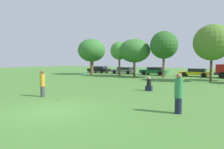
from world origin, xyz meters
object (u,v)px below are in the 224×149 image
object	(u,v)px
frisbee	(84,75)
parked_car_grey	(124,70)
person_catcher	(179,93)
tree_4	(212,42)
parked_car_black	(99,69)
parked_car_green	(154,71)
person_thrower	(42,84)
tree_3	(164,45)
parked_car_yellow	(196,72)
tree_1	(119,51)
bystander_sitting	(149,85)
tree_2	(134,51)
tree_0	(92,51)

from	to	relation	value
frisbee	parked_car_grey	bearing A→B (deg)	113.41
person_catcher	tree_4	size ratio (longest dim) A/B	0.28
parked_car_black	parked_car_green	xyz separation A→B (m)	(11.23, -0.12, 0.04)
person_thrower	tree_3	size ratio (longest dim) A/B	0.27
parked_car_black	parked_car_yellow	size ratio (longest dim) A/B	1.04
tree_1	tree_4	distance (m)	12.42
tree_1	parked_car_green	distance (m)	7.03
bystander_sitting	tree_2	distance (m)	13.76
frisbee	parked_car_green	world-z (taller)	frisbee
tree_0	tree_1	world-z (taller)	tree_0
person_catcher	parked_car_grey	xyz separation A→B (m)	(-14.52, 21.61, -0.26)
tree_2	parked_car_grey	bearing A→B (deg)	132.70
tree_4	person_thrower	bearing A→B (deg)	-118.20
tree_0	parked_car_yellow	distance (m)	16.62
parked_car_green	frisbee	bearing A→B (deg)	100.97
parked_car_black	person_thrower	bearing A→B (deg)	118.91
person_thrower	parked_car_grey	distance (m)	23.03
person_catcher	frisbee	xyz separation A→B (m)	(-4.97, -0.46, 0.66)
tree_4	tree_0	bearing A→B (deg)	173.57
tree_2	parked_car_yellow	world-z (taller)	tree_2
person_thrower	parked_car_green	xyz separation A→B (m)	(-0.44, 22.02, -0.15)
parked_car_grey	bystander_sitting	bearing A→B (deg)	125.47
person_thrower	parked_car_green	world-z (taller)	person_thrower
bystander_sitting	parked_car_yellow	world-z (taller)	parked_car_yellow
parked_car_grey	tree_2	bearing A→B (deg)	133.81
parked_car_grey	person_catcher	bearing A→B (deg)	125.02
person_thrower	tree_2	distance (m)	17.85
tree_0	tree_2	xyz separation A→B (m)	(7.96, -0.07, -0.28)
frisbee	tree_0	distance (m)	22.03
tree_3	person_catcher	bearing A→B (deg)	-70.85
tree_1	parked_car_yellow	distance (m)	11.61
parked_car_grey	tree_1	bearing A→B (deg)	113.19
frisbee	parked_car_yellow	distance (m)	22.26
tree_3	parked_car_yellow	world-z (taller)	tree_3
tree_2	parked_car_grey	distance (m)	7.09
tree_1	tree_4	size ratio (longest dim) A/B	0.83
tree_4	parked_car_grey	distance (m)	16.38
tree_1	tree_3	distance (m)	6.51
tree_0	tree_3	size ratio (longest dim) A/B	0.95
frisbee	bystander_sitting	bearing A→B (deg)	75.56
person_thrower	person_catcher	size ratio (longest dim) A/B	0.95
person_catcher	tree_4	xyz separation A→B (m)	(-0.01, 14.96, 3.40)
tree_4	tree_1	bearing A→B (deg)	174.05
tree_2	parked_car_grey	xyz separation A→B (m)	(-4.31, 4.67, -3.14)
bystander_sitting	parked_car_yellow	size ratio (longest dim) A/B	0.26
tree_3	parked_car_grey	size ratio (longest dim) A/B	1.37
parked_car_grey	parked_car_yellow	xyz separation A→B (m)	(11.95, 0.04, 0.01)
tree_4	parked_car_grey	size ratio (longest dim) A/B	1.36
bystander_sitting	tree_4	world-z (taller)	tree_4
tree_3	parked_car_yellow	bearing A→B (deg)	53.95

